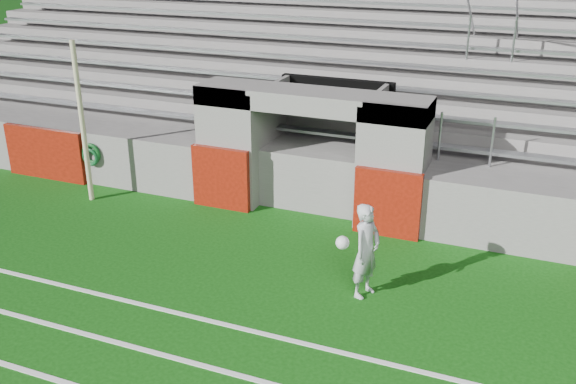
% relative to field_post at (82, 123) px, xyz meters
% --- Properties ---
extents(ground, '(90.00, 90.00, 0.00)m').
position_rel_field_post_xyz_m(ground, '(4.69, -2.25, -1.75)').
color(ground, '#0D430B').
rests_on(ground, ground).
extents(field_post, '(0.11, 0.11, 3.49)m').
position_rel_field_post_xyz_m(field_post, '(0.00, 0.00, 0.00)').
color(field_post, '#C3BB91').
rests_on(field_post, ground).
extents(stadium_structure, '(26.00, 8.48, 5.42)m').
position_rel_field_post_xyz_m(stadium_structure, '(4.69, 5.72, -0.26)').
color(stadium_structure, slate).
rests_on(stadium_structure, ground).
extents(goalkeeper_with_ball, '(0.71, 0.69, 1.60)m').
position_rel_field_post_xyz_m(goalkeeper_with_ball, '(6.70, -1.59, -0.94)').
color(goalkeeper_with_ball, '#AFB2B9').
rests_on(goalkeeper_with_ball, ground).
extents(hose_coil, '(0.50, 0.14, 0.54)m').
position_rel_field_post_xyz_m(hose_coil, '(-0.46, 0.68, -0.98)').
color(hose_coil, '#0D4417').
rests_on(hose_coil, ground).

